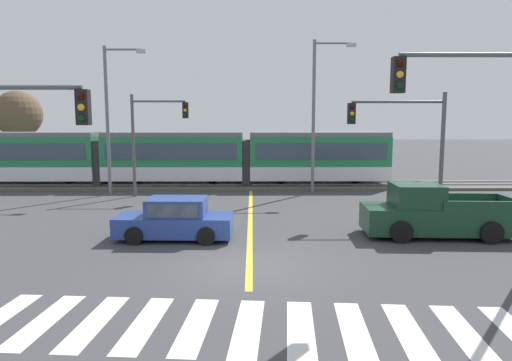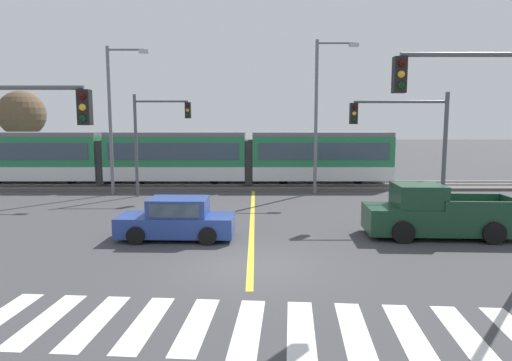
% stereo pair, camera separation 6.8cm
% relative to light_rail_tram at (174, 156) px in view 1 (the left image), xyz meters
% --- Properties ---
extents(ground_plane, '(200.00, 200.00, 0.00)m').
position_rel_light_rail_tram_xyz_m(ground_plane, '(5.05, -16.81, -2.05)').
color(ground_plane, '#3D3D3F').
extents(track_bed, '(120.00, 4.00, 0.18)m').
position_rel_light_rail_tram_xyz_m(track_bed, '(5.05, 0.01, -1.96)').
color(track_bed, '#56514C').
rests_on(track_bed, ground).
extents(rail_near, '(120.00, 0.08, 0.10)m').
position_rel_light_rail_tram_xyz_m(rail_near, '(5.05, -0.71, -1.82)').
color(rail_near, '#939399').
rests_on(rail_near, track_bed).
extents(rail_far, '(120.00, 0.08, 0.10)m').
position_rel_light_rail_tram_xyz_m(rail_far, '(5.05, 0.73, -1.82)').
color(rail_far, '#939399').
rests_on(rail_far, track_bed).
extents(light_rail_tram, '(28.00, 2.64, 3.43)m').
position_rel_light_rail_tram_xyz_m(light_rail_tram, '(0.00, 0.00, 0.00)').
color(light_rail_tram, silver).
rests_on(light_rail_tram, track_bed).
extents(crosswalk_stripe_1, '(0.77, 2.83, 0.01)m').
position_rel_light_rail_tram_xyz_m(crosswalk_stripe_1, '(0.67, -20.55, -2.04)').
color(crosswalk_stripe_1, silver).
rests_on(crosswalk_stripe_1, ground).
extents(crosswalk_stripe_2, '(0.77, 2.83, 0.01)m').
position_rel_light_rail_tram_xyz_m(crosswalk_stripe_2, '(1.76, -20.64, -2.04)').
color(crosswalk_stripe_2, silver).
rests_on(crosswalk_stripe_2, ground).
extents(crosswalk_stripe_3, '(0.77, 2.83, 0.01)m').
position_rel_light_rail_tram_xyz_m(crosswalk_stripe_3, '(2.86, -20.72, -2.04)').
color(crosswalk_stripe_3, silver).
rests_on(crosswalk_stripe_3, ground).
extents(crosswalk_stripe_4, '(0.77, 2.83, 0.01)m').
position_rel_light_rail_tram_xyz_m(crosswalk_stripe_4, '(3.96, -20.80, -2.04)').
color(crosswalk_stripe_4, silver).
rests_on(crosswalk_stripe_4, ground).
extents(crosswalk_stripe_5, '(0.77, 2.83, 0.01)m').
position_rel_light_rail_tram_xyz_m(crosswalk_stripe_5, '(5.05, -20.89, -2.04)').
color(crosswalk_stripe_5, silver).
rests_on(crosswalk_stripe_5, ground).
extents(crosswalk_stripe_6, '(0.77, 2.83, 0.01)m').
position_rel_light_rail_tram_xyz_m(crosswalk_stripe_6, '(6.15, -20.97, -2.04)').
color(crosswalk_stripe_6, silver).
rests_on(crosswalk_stripe_6, ground).
extents(crosswalk_stripe_7, '(0.77, 2.83, 0.01)m').
position_rel_light_rail_tram_xyz_m(crosswalk_stripe_7, '(7.25, -21.06, -2.04)').
color(crosswalk_stripe_7, silver).
rests_on(crosswalk_stripe_7, ground).
extents(crosswalk_stripe_8, '(0.77, 2.83, 0.01)m').
position_rel_light_rail_tram_xyz_m(crosswalk_stripe_8, '(8.34, -21.14, -2.04)').
color(crosswalk_stripe_8, silver).
rests_on(crosswalk_stripe_8, ground).
extents(crosswalk_stripe_9, '(0.77, 2.83, 0.01)m').
position_rel_light_rail_tram_xyz_m(crosswalk_stripe_9, '(9.44, -21.22, -2.04)').
color(crosswalk_stripe_9, silver).
rests_on(crosswalk_stripe_9, ground).
extents(lane_centre_line, '(0.20, 16.90, 0.01)m').
position_rel_light_rail_tram_xyz_m(lane_centre_line, '(5.05, -10.44, -2.04)').
color(lane_centre_line, gold).
rests_on(lane_centre_line, ground).
extents(sedan_crossing, '(4.25, 2.01, 1.52)m').
position_rel_light_rail_tram_xyz_m(sedan_crossing, '(2.31, -13.60, -1.35)').
color(sedan_crossing, '#284293').
rests_on(sedan_crossing, ground).
extents(pickup_truck, '(5.49, 2.43, 1.98)m').
position_rel_light_rail_tram_xyz_m(pickup_truck, '(11.91, -13.30, -1.20)').
color(pickup_truck, '#193D28').
rests_on(pickup_truck, ground).
extents(traffic_light_mid_right, '(4.25, 0.38, 5.54)m').
position_rel_light_rail_tram_xyz_m(traffic_light_mid_right, '(11.90, -10.20, 1.67)').
color(traffic_light_mid_right, '#515459').
rests_on(traffic_light_mid_right, ground).
extents(traffic_light_far_left, '(3.25, 0.38, 5.81)m').
position_rel_light_rail_tram_xyz_m(traffic_light_far_left, '(-0.53, -3.96, 1.79)').
color(traffic_light_far_left, '#515459').
rests_on(traffic_light_far_left, ground).
extents(traffic_light_near_right, '(3.75, 0.38, 6.28)m').
position_rel_light_rail_tram_xyz_m(traffic_light_near_right, '(11.12, -18.23, 2.14)').
color(traffic_light_near_right, '#515459').
rests_on(traffic_light_near_right, ground).
extents(traffic_light_near_left, '(3.75, 0.38, 5.53)m').
position_rel_light_rail_tram_xyz_m(traffic_light_near_left, '(-1.34, -18.20, 1.64)').
color(traffic_light_near_left, '#515459').
rests_on(traffic_light_near_left, ground).
extents(street_lamp_west, '(2.47, 0.28, 8.56)m').
position_rel_light_rail_tram_xyz_m(street_lamp_west, '(-3.02, -3.28, 2.85)').
color(street_lamp_west, slate).
rests_on(street_lamp_west, ground).
extents(street_lamp_centre, '(2.51, 0.28, 9.03)m').
position_rel_light_rail_tram_xyz_m(street_lamp_centre, '(9.02, -2.66, 3.09)').
color(street_lamp_centre, slate).
rests_on(street_lamp_centre, ground).
extents(bare_tree_far_west, '(3.54, 3.54, 6.65)m').
position_rel_light_rail_tram_xyz_m(bare_tree_far_west, '(-12.78, 5.39, 2.81)').
color(bare_tree_far_west, brown).
rests_on(bare_tree_far_west, ground).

